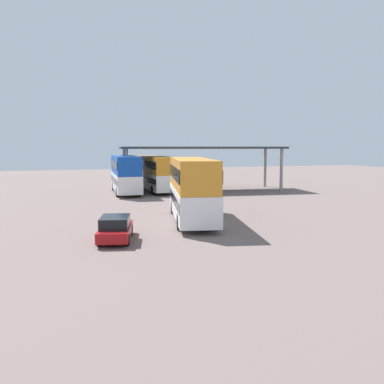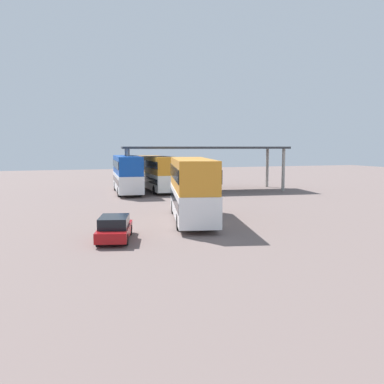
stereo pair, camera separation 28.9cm
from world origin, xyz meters
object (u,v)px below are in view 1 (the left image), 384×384
object	(u,v)px
double_decker_mid_row	(156,172)
double_decker_main	(192,187)
double_decker_near_canopy	(125,173)
parked_hatchback	(115,228)

from	to	relation	value
double_decker_mid_row	double_decker_main	bearing A→B (deg)	173.23
double_decker_near_canopy	double_decker_main	bearing A→B (deg)	-171.07
double_decker_main	double_decker_mid_row	bearing A→B (deg)	6.20
double_decker_near_canopy	parked_hatchback	bearing A→B (deg)	173.31
double_decker_main	parked_hatchback	xyz separation A→B (m)	(-5.93, -4.35, -1.68)
double_decker_main	double_decker_mid_row	distance (m)	19.35
double_decker_main	double_decker_near_canopy	bearing A→B (deg)	17.22
double_decker_main	double_decker_mid_row	world-z (taller)	double_decker_main
double_decker_main	parked_hatchback	distance (m)	7.55
double_decker_main	double_decker_mid_row	xyz separation A→B (m)	(2.27, 19.21, -0.14)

